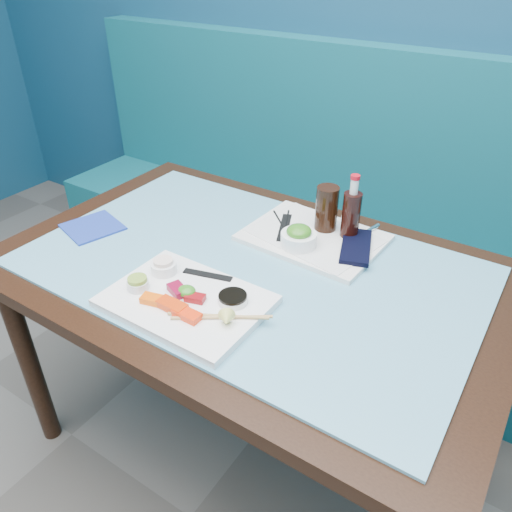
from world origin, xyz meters
The scene contains 34 objects.
booth_bench centered at (0.00, 2.29, 0.37)m, with size 3.00×0.56×1.17m.
dining_table centered at (0.00, 1.45, 0.67)m, with size 1.40×0.90×0.75m.
glass_top centered at (0.00, 1.45, 0.75)m, with size 1.22×0.76×0.01m, color #5EA0BC.
sashimi_plate centered at (-0.03, 1.22, 0.77)m, with size 0.39×0.28×0.02m, color white.
salmon_left centered at (-0.08, 1.16, 0.79)m, with size 0.07×0.03×0.02m, color #FF5B0A.
salmon_mid centered at (-0.03, 1.17, 0.79)m, with size 0.07×0.04×0.02m, color red.
salmon_right centered at (0.02, 1.16, 0.79)m, with size 0.07×0.03×0.02m, color #FF310A.
tuna_left centered at (-0.06, 1.22, 0.79)m, with size 0.06×0.03×0.02m, color maroon.
tuna_right centered at (-0.01, 1.22, 0.79)m, with size 0.05×0.03×0.02m, color maroon.
seaweed_garnish centered at (-0.04, 1.23, 0.79)m, with size 0.05×0.04×0.03m, color #327B1C.
ramekin_wasabi centered at (-0.16, 1.18, 0.79)m, with size 0.05×0.05×0.02m, color silver.
wasabi_fill centered at (-0.16, 1.18, 0.81)m, with size 0.05×0.05×0.01m, color olive.
ramekin_ginger centered at (-0.15, 1.27, 0.79)m, with size 0.07×0.07×0.03m, color white.
ginger_fill centered at (-0.15, 1.27, 0.81)m, with size 0.05×0.05×0.01m, color #F4D8C8.
soy_dish centered at (0.07, 1.27, 0.79)m, with size 0.07×0.07×0.01m, color white.
soy_fill centered at (0.07, 1.27, 0.80)m, with size 0.07×0.07×0.01m, color black.
lemon_wedge centered at (0.11, 1.19, 0.80)m, with size 0.04×0.04×0.03m, color #D9D867.
chopstick_sleeve centered at (-0.05, 1.32, 0.78)m, with size 0.13×0.02×0.00m, color black.
wooden_chopstick_a centered at (0.08, 1.20, 0.78)m, with size 0.01×0.01×0.24m, color tan.
wooden_chopstick_b centered at (0.09, 1.20, 0.78)m, with size 0.01×0.01×0.24m, color tan.
serving_tray centered at (0.09, 1.67, 0.77)m, with size 0.39×0.29×0.01m, color white.
paper_placemat centered at (0.09, 1.67, 0.77)m, with size 0.35×0.25×0.00m, color silver.
seaweed_bowl centered at (0.08, 1.59, 0.79)m, with size 0.10×0.10×0.04m, color white.
seaweed_salad centered at (0.08, 1.59, 0.82)m, with size 0.07×0.07×0.04m, color #34791B.
cola_glass centered at (0.10, 1.72, 0.84)m, with size 0.07×0.07×0.14m, color black.
navy_pouch centered at (0.22, 1.67, 0.78)m, with size 0.08×0.19×0.01m, color black.
fork centered at (0.21, 1.77, 0.78)m, with size 0.01×0.01×0.10m, color white.
black_chopstick_a centered at (-0.01, 1.66, 0.78)m, with size 0.01×0.01×0.22m, color black.
black_chopstick_b centered at (-0.01, 1.66, 0.78)m, with size 0.01×0.01×0.22m, color black.
tray_sleeve centered at (-0.01, 1.66, 0.77)m, with size 0.03×0.17×0.00m, color black.
cola_bottle_body centered at (0.17, 1.72, 0.83)m, with size 0.05×0.05×0.15m, color black.
cola_bottle_neck centered at (0.17, 1.72, 0.93)m, with size 0.02×0.02×0.04m, color silver.
cola_bottle_cap centered at (0.17, 1.72, 0.96)m, with size 0.03×0.03×0.01m, color red.
blue_napkin centered at (-0.52, 1.35, 0.76)m, with size 0.16×0.16×0.01m, color navy.
Camera 1 is at (0.64, 0.50, 1.52)m, focal length 35.00 mm.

